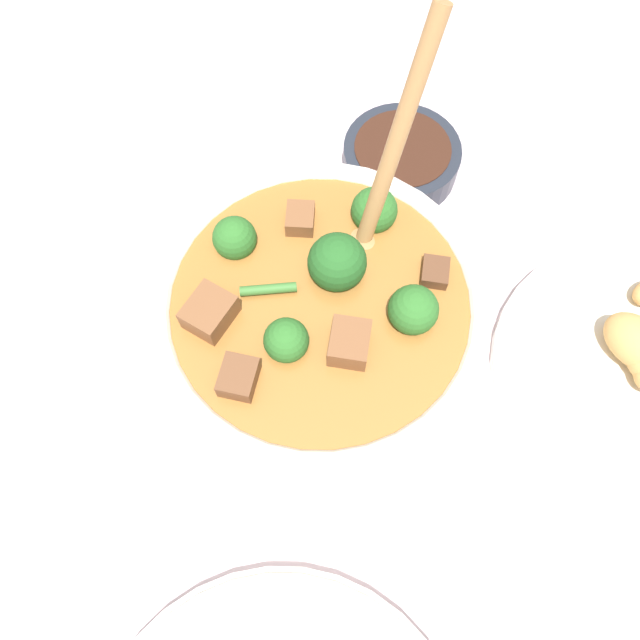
{
  "coord_description": "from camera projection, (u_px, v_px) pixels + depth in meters",
  "views": [
    {
      "loc": [
        -0.15,
        0.12,
        0.49
      ],
      "look_at": [
        0.0,
        0.0,
        0.07
      ],
      "focal_mm": 35.0,
      "sensor_mm": 36.0,
      "label": 1
    }
  ],
  "objects": [
    {
      "name": "condiment_bowl",
      "position": [
        401.0,
        158.0,
        0.58
      ],
      "size": [
        0.11,
        0.11,
        0.03
      ],
      "color": "#232833",
      "rests_on": "ground_plane"
    },
    {
      "name": "ground_plane",
      "position": [
        320.0,
        354.0,
        0.52
      ],
      "size": [
        4.0,
        4.0,
        0.0
      ],
      "primitive_type": "plane",
      "color": "silver"
    },
    {
      "name": "stew_bowl",
      "position": [
        320.0,
        324.0,
        0.47
      ],
      "size": [
        0.24,
        0.25,
        0.25
      ],
      "color": "white",
      "rests_on": "ground_plane"
    }
  ]
}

